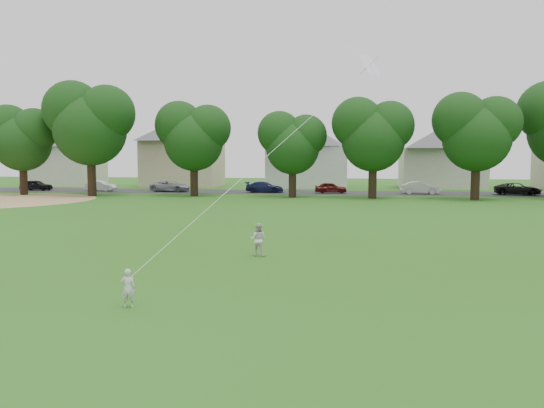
# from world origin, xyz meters

# --- Properties ---
(ground) EXTENTS (160.00, 160.00, 0.00)m
(ground) POSITION_xyz_m (0.00, 0.00, 0.00)
(ground) COLOR #295613
(ground) RESTS_ON ground
(street) EXTENTS (90.00, 7.00, 0.01)m
(street) POSITION_xyz_m (0.00, 42.00, 0.01)
(street) COLOR #2D2D30
(street) RESTS_ON ground
(toddler) EXTENTS (0.40, 0.30, 0.98)m
(toddler) POSITION_xyz_m (-0.61, -1.54, 0.49)
(toddler) COLOR silver
(toddler) RESTS_ON ground
(older_boy) EXTENTS (0.66, 0.54, 1.25)m
(older_boy) POSITION_xyz_m (1.44, 5.67, 0.63)
(older_boy) COLOR silver
(older_boy) RESTS_ON ground
(kite) EXTENTS (3.63, 5.47, 13.36)m
(kite) POSITION_xyz_m (2.47, 3.35, 4.05)
(kite) COLOR white
(kite) RESTS_ON ground
(tree_row) EXTENTS (81.16, 9.54, 11.23)m
(tree_row) POSITION_xyz_m (2.98, 35.40, 6.42)
(tree_row) COLOR black
(tree_row) RESTS_ON ground
(parked_cars) EXTENTS (71.54, 2.49, 1.26)m
(parked_cars) POSITION_xyz_m (5.17, 41.00, 0.60)
(parked_cars) COLOR black
(parked_cars) RESTS_ON ground
(house_row) EXTENTS (76.84, 13.90, 10.41)m
(house_row) POSITION_xyz_m (0.36, 52.00, 4.85)
(house_row) COLOR beige
(house_row) RESTS_ON ground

